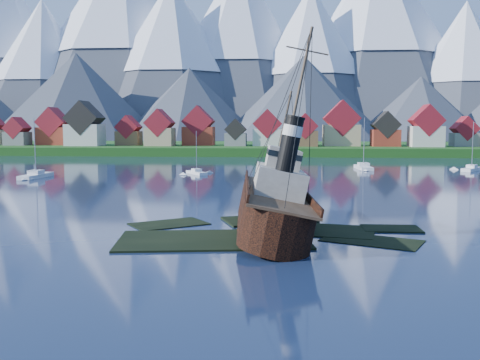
# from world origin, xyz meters

# --- Properties ---
(ground) EXTENTS (1400.00, 1400.00, 0.00)m
(ground) POSITION_xyz_m (0.00, 0.00, 0.00)
(ground) COLOR #172341
(ground) RESTS_ON ground
(shoal) EXTENTS (31.71, 21.24, 1.14)m
(shoal) POSITION_xyz_m (1.78, 2.15, -0.35)
(shoal) COLOR black
(shoal) RESTS_ON ground
(shore_bank) EXTENTS (600.00, 80.00, 3.20)m
(shore_bank) POSITION_xyz_m (0.00, 170.00, 0.00)
(shore_bank) COLOR #143F12
(shore_bank) RESTS_ON ground
(seawall) EXTENTS (600.00, 2.50, 2.00)m
(seawall) POSITION_xyz_m (0.00, 132.00, 0.00)
(seawall) COLOR #3F3D38
(seawall) RESTS_ON ground
(town) EXTENTS (250.96, 16.69, 17.30)m
(town) POSITION_xyz_m (-33.12, 152.18, 8.99)
(town) COLOR maroon
(town) RESTS_ON ground
(mountains) EXTENTS (965.00, 340.00, 205.00)m
(mountains) POSITION_xyz_m (-0.79, 481.26, 89.34)
(mountains) COLOR #2D333D
(mountains) RESTS_ON ground
(tugboat_wreck) EXTENTS (6.37, 27.47, 21.76)m
(tugboat_wreck) POSITION_xyz_m (2.04, 3.99, 2.75)
(tugboat_wreck) COLOR black
(tugboat_wreck) RESTS_ON ground
(sailboat_a) EXTENTS (3.12, 10.81, 13.08)m
(sailboat_a) POSITION_xyz_m (-47.64, 55.56, 0.29)
(sailboat_a) COLOR silver
(sailboat_a) RESTS_ON ground
(sailboat_c) EXTENTS (5.81, 7.64, 10.05)m
(sailboat_c) POSITION_xyz_m (-15.56, 66.41, 0.23)
(sailboat_c) COLOR silver
(sailboat_c) RESTS_ON ground
(sailboat_d) EXTENTS (7.06, 8.53, 12.18)m
(sailboat_d) POSITION_xyz_m (48.96, 80.11, 0.28)
(sailboat_d) COLOR silver
(sailboat_d) RESTS_ON ground
(sailboat_e) EXTENTS (3.33, 11.55, 13.27)m
(sailboat_e) POSITION_xyz_m (23.73, 82.68, 0.29)
(sailboat_e) COLOR silver
(sailboat_e) RESTS_ON ground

